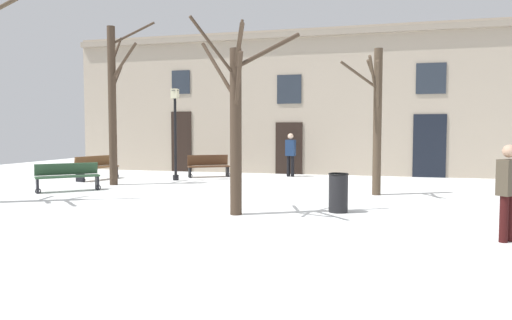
% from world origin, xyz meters
% --- Properties ---
extents(ground_plane, '(32.94, 32.94, 0.00)m').
position_xyz_m(ground_plane, '(0.00, 0.00, 0.00)').
color(ground_plane, white).
extents(building_facade, '(20.59, 0.60, 6.17)m').
position_xyz_m(building_facade, '(0.01, 8.43, 3.14)').
color(building_facade, tan).
rests_on(building_facade, ground).
extents(tree_near_facade, '(1.17, 1.48, 4.24)m').
position_xyz_m(tree_near_facade, '(3.43, 2.29, 2.28)').
color(tree_near_facade, '#4C3D2D').
rests_on(tree_near_facade, ground).
extents(tree_center, '(2.35, 2.04, 4.51)m').
position_xyz_m(tree_center, '(0.46, -1.80, 2.18)').
color(tree_center, '#423326').
rests_on(tree_center, ground).
extents(tree_left_of_center, '(1.64, 1.32, 5.63)m').
position_xyz_m(tree_left_of_center, '(-5.34, 2.70, 2.88)').
color(tree_left_of_center, '#423326').
rests_on(tree_left_of_center, ground).
extents(streetlamp, '(0.30, 0.30, 3.50)m').
position_xyz_m(streetlamp, '(-3.92, 4.61, 2.15)').
color(streetlamp, black).
rests_on(streetlamp, ground).
extents(litter_bin, '(0.47, 0.47, 0.90)m').
position_xyz_m(litter_bin, '(2.63, -0.88, 0.46)').
color(litter_bin, black).
rests_on(litter_bin, ground).
extents(bench_far_corner, '(0.88, 1.86, 0.91)m').
position_xyz_m(bench_far_corner, '(-6.89, 3.98, 0.48)').
color(bench_far_corner, brown).
rests_on(bench_far_corner, ground).
extents(bench_by_litter_bin, '(1.67, 1.64, 0.87)m').
position_xyz_m(bench_by_litter_bin, '(-5.82, 0.80, 0.46)').
color(bench_by_litter_bin, '#2D4C33').
rests_on(bench_by_litter_bin, ground).
extents(bench_back_to_back_left, '(1.68, 1.27, 0.89)m').
position_xyz_m(bench_back_to_back_left, '(-3.18, 6.14, 0.44)').
color(bench_back_to_back_left, '#51331E').
rests_on(bench_back_to_back_left, ground).
extents(person_strolling, '(0.42, 0.30, 1.76)m').
position_xyz_m(person_strolling, '(0.01, 7.10, 0.98)').
color(person_strolling, black).
rests_on(person_strolling, ground).
extents(person_by_shop_door, '(0.42, 0.43, 1.65)m').
position_xyz_m(person_by_shop_door, '(5.66, -3.09, 0.91)').
color(person_by_shop_door, '#350F0F').
rests_on(person_by_shop_door, ground).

